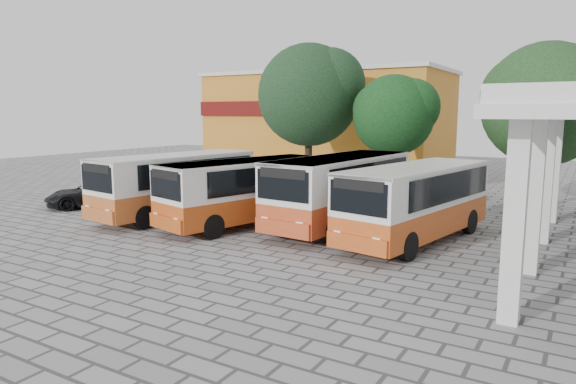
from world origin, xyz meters
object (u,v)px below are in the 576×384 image
Objects in this scene: bus_centre_left at (246,188)px; parked_car at (93,194)px; bus_far_left at (176,181)px; bus_centre_right at (341,187)px; bus_far_right at (416,198)px.

parked_car is (-9.47, -0.40, -0.99)m from bus_centre_left.
bus_far_left is 3.89m from bus_centre_left.
parked_car is at bearing -168.81° from bus_far_left.
bus_centre_left is 0.97× the size of bus_centre_right.
parked_car is (-16.66, -1.35, -1.02)m from bus_far_right.
parked_car is (-13.16, -2.14, -1.10)m from bus_centre_right.
bus_centre_right is 3.59m from bus_far_right.
bus_centre_left is 1.79× the size of parked_car.
bus_far_left reaches higher than parked_car.
bus_far_left is 1.82× the size of parked_car.
bus_centre_left is 4.08m from bus_centre_right.
parked_car is at bearing -164.98° from bus_far_right.
bus_far_left is 0.98× the size of bus_centre_right.
bus_far_right is at bearing 36.53° from parked_car.
parked_car is at bearing -165.87° from bus_centre_right.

